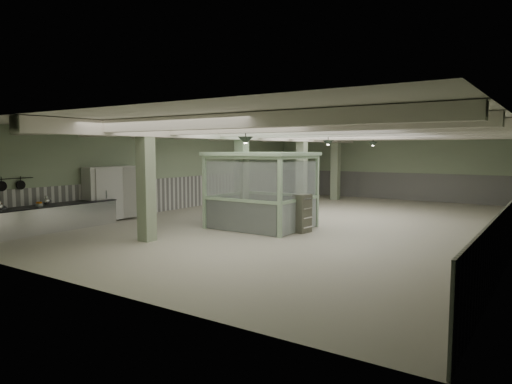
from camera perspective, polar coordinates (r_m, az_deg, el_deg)
The scene contains 32 objects.
floor at distance 17.76m, azimuth 6.71°, elevation -3.77°, with size 20.00×20.00×0.00m, color beige.
ceiling at distance 17.55m, azimuth 6.84°, elevation 7.91°, with size 14.00×20.00×0.02m, color silver.
wall_back at distance 26.85m, azimuth 16.55°, elevation 2.98°, with size 14.00×0.02×3.60m, color #91A483.
wall_front at distance 9.80m, azimuth -20.90°, elevation -0.86°, with size 14.00×0.02×3.60m, color #91A483.
wall_left at distance 21.66m, azimuth -9.97°, elevation 2.61°, with size 0.02×20.00×3.60m, color #91A483.
wainscot_left at distance 21.71m, azimuth -9.87°, elevation -0.16°, with size 0.05×19.90×1.50m, color silver.
wainscot_back at distance 26.88m, azimuth 16.48°, elevation 0.74°, with size 13.90×0.05×1.50m, color silver.
girder at distance 18.81m, azimuth -0.02°, elevation 7.10°, with size 0.45×19.90×0.40m, color white.
beam_a at distance 11.39m, azimuth -10.76°, elevation 8.37°, with size 13.90×0.35×0.32m, color white.
beam_b at distance 13.29m, azimuth -3.10°, elevation 8.01°, with size 13.90×0.35×0.32m, color white.
beam_c at distance 15.36m, azimuth 2.56°, elevation 7.65°, with size 13.90×0.35×0.32m, color white.
beam_d at distance 17.54m, azimuth 6.84°, elevation 7.33°, with size 13.90×0.35×0.32m, color white.
beam_e at distance 19.80m, azimuth 10.15°, elevation 7.05°, with size 13.90×0.35×0.32m, color white.
beam_f at distance 22.11m, azimuth 12.77°, elevation 6.81°, with size 13.90×0.35×0.32m, color white.
beam_g at distance 24.46m, azimuth 14.90°, elevation 6.61°, with size 13.90×0.35×0.32m, color white.
column_a at distance 14.25m, azimuth -13.58°, elevation 1.17°, with size 0.42×0.42×3.60m, color #93A484.
column_b at distance 18.01m, azimuth -1.79°, elevation 2.15°, with size 0.42×0.42×3.60m, color #93A484.
column_c at distance 22.26m, azimuth 5.73°, elevation 2.74°, with size 0.42×0.42×3.60m, color #93A484.
column_d at distance 25.85m, azimuth 9.92°, elevation 3.04°, with size 0.42×0.42×3.60m, color #93A484.
hook_rail at distance 16.95m, azimuth -27.86°, elevation 1.51°, with size 0.02×0.02×1.20m, color black.
pendant_front at distance 12.98m, azimuth -1.32°, elevation 6.44°, with size 0.44×0.44×0.22m, color #2E3D30.
pendant_mid at distance 17.77m, azimuth 9.00°, elevation 6.08°, with size 0.44×0.44×0.22m, color #2E3D30.
pendant_back at distance 22.40m, azimuth 14.42°, elevation 5.81°, with size 0.44×0.44×0.22m, color #2E3D30.
prep_counter at distance 17.04m, azimuth -25.25°, elevation -3.07°, with size 0.96×5.53×0.91m.
pitcher_near at distance 16.19m, azimuth -29.40°, elevation -1.54°, with size 0.21×0.24×0.31m, color silver, non-canonical shape.
pitcher_far at distance 17.20m, azimuth -24.72°, elevation -0.96°, with size 0.22×0.25×0.32m, color silver, non-canonical shape.
orange_bowl at distance 16.88m, azimuth -25.45°, elevation -1.49°, with size 0.25×0.25×0.09m, color #B2B2B7.
skillet_near at distance 16.69m, azimuth -29.21°, elevation 0.64°, with size 0.33×0.33×0.04m, color black.
skillet_far at distance 16.98m, azimuth -27.34°, elevation 0.79°, with size 0.31×0.31×0.04m, color black.
walkin_cooler at distance 18.74m, azimuth -17.57°, elevation -0.30°, with size 1.04×2.27×2.08m.
guard_booth at distance 16.25m, azimuth 0.68°, elevation 1.86°, with size 3.37×2.85×2.71m.
filing_cabinet at distance 15.49m, azimuth 5.79°, elevation -2.67°, with size 0.42×0.60×1.30m, color #626252.
Camera 1 is at (7.97, -15.62, 2.80)m, focal length 32.00 mm.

